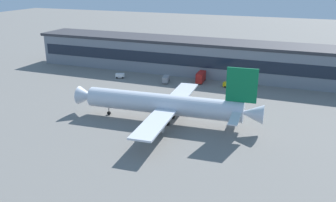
{
  "coord_description": "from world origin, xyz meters",
  "views": [
    {
      "loc": [
        37.22,
        -86.57,
        40.76
      ],
      "look_at": [
        -0.03,
        8.26,
        5.0
      ],
      "focal_mm": 38.54,
      "sensor_mm": 36.0,
      "label": 1
    }
  ],
  "objects_px": {
    "belt_loader": "(232,85)",
    "crew_van": "(166,79)",
    "airliner": "(166,104)",
    "catering_truck": "(201,77)",
    "baggage_tug": "(120,75)"
  },
  "relations": [
    {
      "from": "airliner",
      "to": "belt_loader",
      "type": "bearing_deg",
      "value": 74.63
    },
    {
      "from": "belt_loader",
      "to": "catering_truck",
      "type": "distance_m",
      "value": 13.64
    },
    {
      "from": "baggage_tug",
      "to": "belt_loader",
      "type": "bearing_deg",
      "value": 3.78
    },
    {
      "from": "belt_loader",
      "to": "crew_van",
      "type": "distance_m",
      "value": 26.23
    },
    {
      "from": "belt_loader",
      "to": "airliner",
      "type": "bearing_deg",
      "value": -105.37
    },
    {
      "from": "belt_loader",
      "to": "baggage_tug",
      "type": "bearing_deg",
      "value": -176.22
    },
    {
      "from": "airliner",
      "to": "crew_van",
      "type": "distance_m",
      "value": 40.8
    },
    {
      "from": "crew_van",
      "to": "catering_truck",
      "type": "bearing_deg",
      "value": 23.28
    },
    {
      "from": "belt_loader",
      "to": "baggage_tug",
      "type": "distance_m",
      "value": 46.48
    },
    {
      "from": "airliner",
      "to": "baggage_tug",
      "type": "bearing_deg",
      "value": 133.68
    },
    {
      "from": "airliner",
      "to": "catering_truck",
      "type": "distance_m",
      "value": 43.41
    },
    {
      "from": "belt_loader",
      "to": "catering_truck",
      "type": "relative_size",
      "value": 0.9
    },
    {
      "from": "belt_loader",
      "to": "crew_van",
      "type": "xyz_separation_m",
      "value": [
        -26.12,
        -2.4,
        0.31
      ]
    },
    {
      "from": "airliner",
      "to": "crew_van",
      "type": "height_order",
      "value": "airliner"
    },
    {
      "from": "airliner",
      "to": "belt_loader",
      "type": "relative_size",
      "value": 8.53
    }
  ]
}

